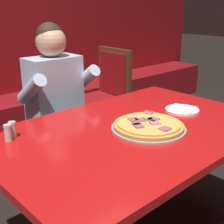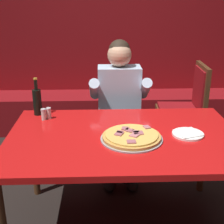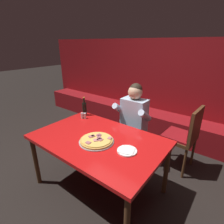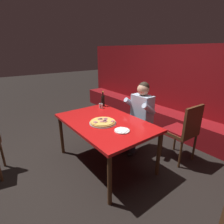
% 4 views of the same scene
% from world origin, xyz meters
% --- Properties ---
extents(main_dining_table, '(1.56, 1.01, 0.75)m').
position_xyz_m(main_dining_table, '(0.00, 0.00, 0.69)').
color(main_dining_table, '#4C2D19').
rests_on(main_dining_table, ground_plane).
extents(pizza, '(0.40, 0.40, 0.05)m').
position_xyz_m(pizza, '(0.04, -0.07, 0.77)').
color(pizza, '#9E9EA3').
rests_on(pizza, main_dining_table).
extents(plate_white_paper, '(0.21, 0.21, 0.02)m').
position_xyz_m(plate_white_paper, '(0.43, -0.02, 0.76)').
color(plate_white_paper, white).
rests_on(plate_white_paper, main_dining_table).
extents(shaker_red_pepper_flakes, '(0.04, 0.04, 0.09)m').
position_xyz_m(shaker_red_pepper_flakes, '(-0.58, 0.30, 0.79)').
color(shaker_red_pepper_flakes, silver).
rests_on(shaker_red_pepper_flakes, main_dining_table).
extents(shaker_oregano, '(0.04, 0.04, 0.09)m').
position_xyz_m(shaker_oregano, '(-0.55, 0.32, 0.79)').
color(shaker_oregano, silver).
rests_on(shaker_oregano, main_dining_table).
extents(diner_seated_blue_shirt, '(0.53, 0.53, 1.27)m').
position_xyz_m(diner_seated_blue_shirt, '(0.01, 0.73, 0.71)').
color(diner_seated_blue_shirt, black).
rests_on(diner_seated_blue_shirt, ground_plane).
extents(dining_chair_far_left, '(0.46, 0.46, 1.00)m').
position_xyz_m(dining_chair_far_left, '(0.72, 1.06, 0.59)').
color(dining_chair_far_left, '#4C2D19').
rests_on(dining_chair_far_left, ground_plane).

